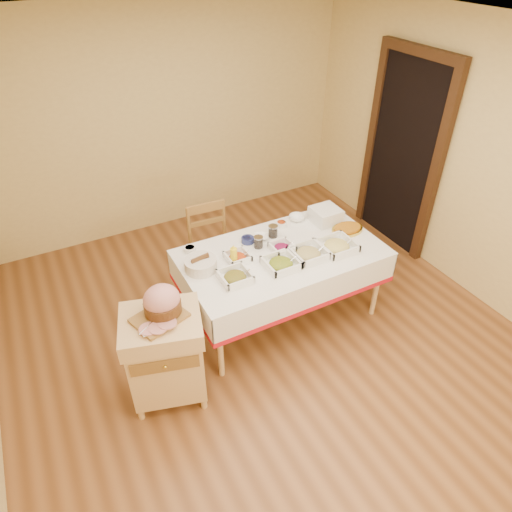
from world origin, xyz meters
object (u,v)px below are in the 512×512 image
Objects in this scene: preserve_jar_right at (273,232)px; mustard_bottle at (234,255)px; bread_basket at (201,264)px; butcher_cart at (165,353)px; dining_chair at (213,250)px; brass_platter at (347,229)px; ham_on_board at (162,304)px; dining_table at (281,266)px; preserve_jar_left at (258,243)px; plate_stack at (326,215)px.

mustard_bottle reaches higher than preserve_jar_right.
bread_basket is (-0.79, -0.15, -0.00)m from preserve_jar_right.
mustard_bottle reaches higher than butcher_cart.
preserve_jar_right reaches higher than butcher_cart.
preserve_jar_right is 0.62× the size of mustard_bottle.
brass_platter is (1.13, -0.67, 0.29)m from dining_chair.
dining_table is at bearing 16.58° from ham_on_board.
dining_table is at bearing -101.58° from preserve_jar_right.
mustard_bottle is at bearing -95.04° from dining_chair.
dining_chair is at bearing 149.57° from brass_platter.
preserve_jar_right is at bearing 24.07° from preserve_jar_left.
butcher_cart is 3.22× the size of plate_stack.
plate_stack is (1.10, 0.20, -0.01)m from mustard_bottle.
preserve_jar_right is at bearing 26.38° from butcher_cart.
preserve_jar_left is (0.25, -0.51, 0.32)m from dining_chair.
dining_table is 1.33m from butcher_cart.
mustard_bottle is (-0.51, -0.21, 0.03)m from preserve_jar_right.
preserve_jar_right is (1.28, 0.62, -0.13)m from ham_on_board.
dining_chair is (0.86, 1.07, 0.02)m from butcher_cart.
plate_stack is at bearing 5.94° from bread_basket.
bread_basket is (-0.34, -0.57, 0.32)m from dining_chair.
dining_table is 16.36× the size of preserve_jar_left.
preserve_jar_left is at bearing 26.32° from ham_on_board.
bread_basket is at bearing -169.15° from preserve_jar_right.
mustard_bottle is at bearing 173.43° from dining_table.
dining_chair is 2.95× the size of brass_platter.
dining_chair reaches higher than butcher_cart.
brass_platter is (1.96, 0.37, -0.17)m from ham_on_board.
butcher_cart reaches higher than dining_table.
preserve_jar_right is 0.36× the size of brass_platter.
butcher_cart is 7.13× the size of preserve_jar_right.
dining_chair is 2.50× the size of ham_on_board.
plate_stack reaches higher than preserve_jar_left.
bread_basket reaches higher than preserve_jar_left.
butcher_cart is 2.19× the size of ham_on_board.
ham_on_board is 1.38× the size of bread_basket.
dining_table is 0.76m from brass_platter.
preserve_jar_left is at bearing -174.05° from plate_stack.
preserve_jar_left is at bearing 5.93° from bread_basket.
butcher_cart is at bearing -161.32° from plate_stack.
bread_basket is at bearing -120.98° from dining_chair.
mustard_bottle is (-0.45, 0.05, 0.25)m from dining_table.
preserve_jar_right is (0.20, 0.09, 0.00)m from preserve_jar_left.
plate_stack is (1.87, 0.61, -0.11)m from ham_on_board.
preserve_jar_left is 0.34× the size of brass_platter.
dining_chair is 1.35m from brass_platter.
mustard_bottle reaches higher than preserve_jar_left.
dining_chair is 3.67× the size of plate_stack.
preserve_jar_left is 0.22m from preserve_jar_right.
plate_stack reaches higher than bread_basket.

